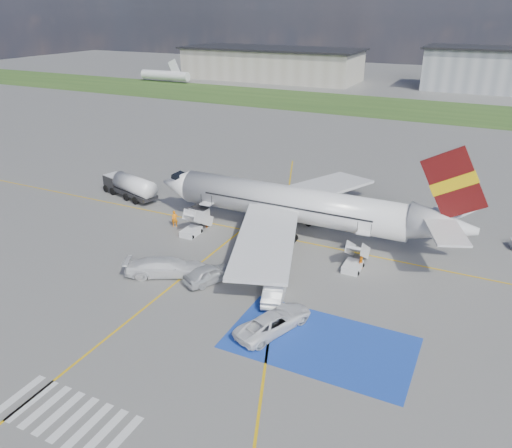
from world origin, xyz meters
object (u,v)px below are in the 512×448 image
(airliner, at_px, (303,205))
(car_silver_b, at_px, (275,292))
(van_white_b, at_px, (167,264))
(car_silver_a, at_px, (210,273))
(gpu_cart, at_px, (199,215))
(van_white_a, at_px, (274,319))
(fuel_tanker, at_px, (130,188))

(airliner, xyz_separation_m, car_silver_b, (2.87, -13.93, -2.59))
(airliner, bearing_deg, van_white_b, -119.01)
(van_white_b, bearing_deg, airliner, -55.74)
(car_silver_b, bearing_deg, car_silver_a, -17.74)
(airliner, xyz_separation_m, gpu_cart, (-12.17, -2.06, -2.59))
(car_silver_a, distance_m, car_silver_b, 6.67)
(car_silver_a, relative_size, van_white_a, 0.94)
(airliner, distance_m, car_silver_b, 14.46)
(van_white_a, bearing_deg, van_white_b, 5.37)
(gpu_cart, bearing_deg, van_white_a, -40.00)
(gpu_cart, xyz_separation_m, car_silver_b, (15.05, -11.87, 0.00))
(fuel_tanker, relative_size, car_silver_a, 1.90)
(van_white_a, height_order, van_white_b, van_white_b)
(gpu_cart, relative_size, car_silver_a, 0.44)
(car_silver_a, bearing_deg, van_white_b, 36.58)
(gpu_cart, xyz_separation_m, car_silver_a, (8.38, -11.65, 0.05))
(van_white_a, bearing_deg, gpu_cart, -22.61)
(airliner, bearing_deg, fuel_tanker, 178.03)
(car_silver_b, distance_m, van_white_b, 10.91)
(fuel_tanker, xyz_separation_m, van_white_a, (29.42, -18.82, -0.32))
(car_silver_a, bearing_deg, gpu_cart, -27.80)
(van_white_a, bearing_deg, car_silver_a, -5.96)
(airliner, bearing_deg, car_silver_b, -78.36)
(fuel_tanker, relative_size, car_silver_b, 1.95)
(gpu_cart, bearing_deg, car_silver_a, -50.85)
(airliner, xyz_separation_m, fuel_tanker, (-24.80, 0.85, -2.07))
(car_silver_a, bearing_deg, airliner, -78.99)
(car_silver_b, bearing_deg, airliner, -94.20)
(car_silver_a, bearing_deg, van_white_a, 179.69)
(van_white_b, bearing_deg, van_white_a, -132.18)
(van_white_b, bearing_deg, fuel_tanker, 20.87)
(fuel_tanker, distance_m, gpu_cart, 12.97)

